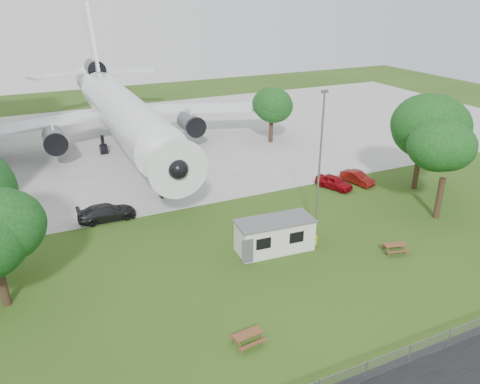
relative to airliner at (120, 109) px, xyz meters
name	(u,v)px	position (x,y,z in m)	size (l,w,h in m)	color
ground	(265,290)	(2.00, -35.86, -5.27)	(160.00, 160.00, 0.00)	#3C5D1B
concrete_apron	(136,142)	(2.00, 2.14, -5.25)	(120.00, 46.00, 0.03)	#B7B7B2
airliner	(120,109)	(0.00, 0.00, 0.00)	(46.36, 47.73, 17.69)	white
site_cabin	(275,235)	(5.30, -31.19, -3.96)	(6.84, 3.16, 2.62)	silver
picnic_west	(248,344)	(-1.41, -40.13, -5.27)	(1.80, 1.50, 0.76)	brown
picnic_east	(394,252)	(13.71, -35.66, -5.27)	(1.80, 1.50, 0.76)	brown
lamp_mast	(320,165)	(10.20, -29.66, 0.73)	(0.16, 0.16, 12.00)	slate
tree_east_front	(449,148)	(21.54, -32.42, 1.40)	(6.31, 6.31, 9.84)	#382619
tree_east_back	(424,125)	(24.74, -26.36, 1.63)	(7.95, 7.95, 10.89)	#382619
tree_far_apron	(272,105)	(18.87, -5.55, -0.07)	(5.14, 5.14, 7.79)	#382619
car_ne_hatch	(334,182)	(17.08, -22.73, -4.58)	(1.63, 4.04, 1.38)	maroon
car_ne_sedan	(357,178)	(20.16, -22.67, -4.62)	(1.37, 3.93, 1.29)	maroon
car_apron_van	(107,212)	(-5.89, -20.15, -4.52)	(2.09, 5.14, 1.49)	black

